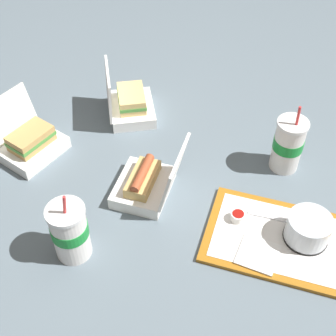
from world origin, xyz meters
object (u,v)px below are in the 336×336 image
food_tray (276,239)px  clamshell_sandwich_left (129,104)px  soda_cup_right (288,144)px  soda_cup_corner (70,231)px  clamshell_sandwich_corner (30,142)px  ketchup_cup (238,216)px  clamshell_hotdog_right (147,183)px  plastic_fork (268,216)px  cake_container (308,229)px

food_tray → clamshell_sandwich_left: size_ratio=1.82×
soda_cup_right → soda_cup_corner: 0.68m
clamshell_sandwich_corner → soda_cup_right: (0.78, 0.06, 0.04)m
ketchup_cup → soda_cup_right: bearing=61.7°
clamshell_sandwich_corner → ketchup_cup: bearing=-15.5°
ketchup_cup → clamshell_hotdog_right: (-0.26, 0.07, 0.01)m
soda_cup_right → ketchup_cup: bearing=-118.3°
plastic_fork → clamshell_sandwich_left: clamshell_sandwich_left is taller
clamshell_sandwich_corner → clamshell_hotdog_right: clamshell_hotdog_right is taller
ketchup_cup → soda_cup_right: soda_cup_right is taller
cake_container → soda_cup_corner: 0.61m
cake_container → plastic_fork: (-0.10, 0.05, -0.03)m
ketchup_cup → clamshell_hotdog_right: clamshell_hotdog_right is taller
soda_cup_corner → soda_cup_right: bearing=36.3°
ketchup_cup → clamshell_sandwich_corner: (-0.65, 0.18, 0.02)m
food_tray → clamshell_sandwich_corner: 0.79m
soda_cup_right → soda_cup_corner: size_ratio=1.02×
clamshell_sandwich_left → soda_cup_corner: soda_cup_corner is taller
clamshell_hotdog_right → ketchup_cup: bearing=-14.7°
cake_container → ketchup_cup: cake_container is taller
clamshell_sandwich_left → clamshell_hotdog_right: same height
food_tray → soda_cup_corner: size_ratio=1.76×
soda_cup_corner → clamshell_sandwich_corner: bearing=125.1°
clamshell_sandwich_left → soda_cup_right: soda_cup_right is taller
clamshell_sandwich_left → clamshell_hotdog_right: bearing=-70.3°
clamshell_hotdog_right → soda_cup_right: (0.39, 0.17, 0.05)m
food_tray → cake_container: 0.09m
clamshell_sandwich_corner → clamshell_hotdog_right: size_ratio=1.17×
clamshell_sandwich_corner → clamshell_hotdog_right: bearing=-15.9°
clamshell_sandwich_corner → food_tray: bearing=-16.5°
ketchup_cup → clamshell_sandwich_corner: size_ratio=0.16×
food_tray → soda_cup_right: bearing=85.0°
soda_cup_right → soda_cup_corner: soda_cup_right is taller
clamshell_sandwich_corner → clamshell_sandwich_left: size_ratio=1.11×
soda_cup_corner → clamshell_sandwich_left: bearing=87.3°
plastic_fork → cake_container: bearing=-21.4°
food_tray → clamshell_sandwich_corner: size_ratio=1.64×
clamshell_sandwich_corner → plastic_fork: bearing=-12.3°
food_tray → soda_cup_corner: 0.54m
cake_container → soda_cup_corner: bearing=-168.1°
cake_container → plastic_fork: bearing=150.9°
food_tray → soda_cup_corner: (-0.52, -0.12, 0.08)m
ketchup_cup → clamshell_sandwich_corner: bearing=164.5°
cake_container → ketchup_cup: (-0.18, 0.03, -0.02)m
clamshell_sandwich_corner → clamshell_sandwich_left: bearing=41.3°
clamshell_sandwich_corner → soda_cup_corner: 0.42m
plastic_fork → soda_cup_corner: bearing=-152.4°
ketchup_cup → soda_cup_corner: size_ratio=0.17×
clamshell_hotdog_right → soda_cup_corner: 0.28m
cake_container → clamshell_sandwich_corner: (-0.83, 0.22, -0.01)m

